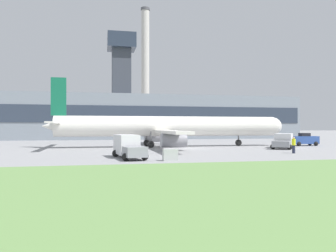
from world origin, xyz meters
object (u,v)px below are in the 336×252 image
Objects in this scene: fuel_truck at (128,147)px; pushback_tug at (304,140)px; airplane at (167,127)px; baggage_truck at (283,141)px; ground_crew_person at (294,145)px.

pushback_tug is at bearing 27.08° from fuel_truck.
airplane is 8.73× the size of pushback_tug.
baggage_truck is at bearing 23.84° from fuel_truck.
pushback_tug is 2.23× the size of ground_crew_person.
baggage_truck is 1.00× the size of fuel_truck.
airplane reaches higher than ground_crew_person.
ground_crew_person is at bearing -128.25° from pushback_tug.
airplane is 19.49× the size of ground_crew_person.
airplane is 18.03m from fuel_truck.
fuel_truck is at bearing -113.55° from airplane.
baggage_truck is (-6.68, -4.95, 0.12)m from pushback_tug.
ground_crew_person is (18.63, 1.76, -0.13)m from fuel_truck.
airplane is 21.88m from pushback_tug.
airplane is at bearing 127.98° from ground_crew_person.
pushback_tug is 32.43m from fuel_truck.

